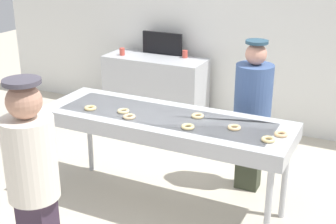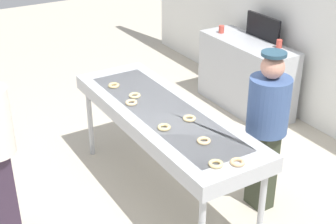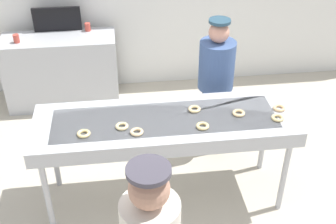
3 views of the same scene
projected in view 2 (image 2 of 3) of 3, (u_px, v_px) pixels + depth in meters
ground_plane at (164, 194)px, 4.94m from camera, size 16.00×16.00×0.00m
fryer_conveyor at (163, 117)px, 4.54m from camera, size 2.38×0.77×0.96m
plain_donut_0 at (204, 141)px, 3.97m from camera, size 0.16×0.16×0.03m
plain_donut_1 at (164, 127)px, 4.18m from camera, size 0.13×0.13×0.03m
plain_donut_2 at (135, 95)px, 4.75m from camera, size 0.16×0.16×0.03m
plain_donut_3 at (131, 103)px, 4.61m from camera, size 0.16×0.16×0.03m
plain_donut_4 at (216, 164)px, 3.67m from camera, size 0.16×0.16×0.03m
plain_donut_5 at (189, 118)px, 4.32m from camera, size 0.15×0.15×0.03m
plain_donut_6 at (114, 85)px, 4.97m from camera, size 0.12×0.12×0.03m
plain_donut_7 at (237, 162)px, 3.69m from camera, size 0.12×0.12×0.03m
worker_baker at (267, 122)px, 4.37m from camera, size 0.38×0.38×1.59m
prep_counter at (246, 75)px, 6.49m from camera, size 1.43×0.55×0.94m
paper_cup_0 at (221, 29)px, 6.57m from camera, size 0.07×0.07×0.10m
paper_cup_1 at (279, 44)px, 6.04m from camera, size 0.07×0.07×0.10m
menu_display at (263, 27)px, 6.31m from camera, size 0.61×0.04×0.31m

